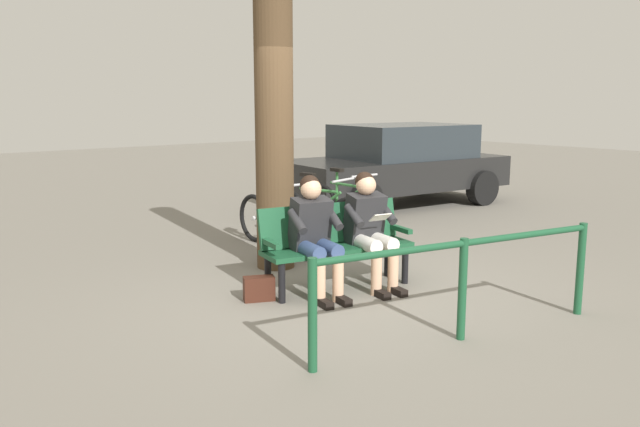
{
  "coord_description": "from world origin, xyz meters",
  "views": [
    {
      "loc": [
        4.22,
        4.72,
        1.97
      ],
      "look_at": [
        -0.05,
        -0.46,
        0.75
      ],
      "focal_mm": 36.27,
      "sensor_mm": 36.0,
      "label": 1
    }
  ],
  "objects": [
    {
      "name": "railing_fence",
      "position": [
        0.12,
        1.56,
        0.58
      ],
      "size": [
        2.75,
        0.63,
        0.85
      ],
      "rotation": [
        0.0,
        0.0,
        -0.21
      ],
      "color": "#194C2D",
      "rests_on": "ground"
    },
    {
      "name": "ground_plane",
      "position": [
        0.0,
        0.0,
        0.0
      ],
      "size": [
        40.0,
        40.0,
        0.0
      ],
      "primitive_type": "plane",
      "color": "slate"
    },
    {
      "name": "bicycle_red",
      "position": [
        -0.61,
        -2.05,
        0.36
      ],
      "size": [
        0.48,
        1.68,
        0.94
      ],
      "rotation": [
        0.0,
        0.0,
        1.58
      ],
      "color": "black",
      "rests_on": "ground"
    },
    {
      "name": "litter_bin",
      "position": [
        -0.62,
        -1.36,
        0.37
      ],
      "size": [
        0.39,
        0.39,
        0.74
      ],
      "color": "slate",
      "rests_on": "ground"
    },
    {
      "name": "tree_trunk",
      "position": [
        -0.06,
        -1.29,
        1.63
      ],
      "size": [
        0.44,
        0.44,
        3.27
      ],
      "primitive_type": "cylinder",
      "color": "#4C3823",
      "rests_on": "ground"
    },
    {
      "name": "bicycle_purple",
      "position": [
        -1.97,
        -2.22,
        0.36
      ],
      "size": [
        0.48,
        1.68,
        0.94
      ],
      "rotation": [
        0.0,
        0.0,
        1.56
      ],
      "color": "black",
      "rests_on": "ground"
    },
    {
      "name": "handbag",
      "position": [
        0.82,
        -0.35,
        0.12
      ],
      "size": [
        0.33,
        0.25,
        0.24
      ],
      "primitive_type": "cube",
      "rotation": [
        0.0,
        0.0,
        -0.43
      ],
      "color": "#3F1E14",
      "rests_on": "ground"
    },
    {
      "name": "bench",
      "position": [
        -0.07,
        -0.24,
        0.51
      ],
      "size": [
        1.66,
        0.8,
        0.87
      ],
      "rotation": [
        0.0,
        0.0,
        -0.21
      ],
      "color": "#194C2D",
      "rests_on": "ground"
    },
    {
      "name": "person_reading",
      "position": [
        -0.35,
        -0.02,
        0.66
      ],
      "size": [
        0.54,
        0.82,
        1.2
      ],
      "rotation": [
        0.0,
        0.0,
        -0.21
      ],
      "color": "#262628",
      "rests_on": "ground"
    },
    {
      "name": "person_companion",
      "position": [
        0.27,
        -0.15,
        0.66
      ],
      "size": [
        0.54,
        0.82,
        1.2
      ],
      "rotation": [
        0.0,
        0.0,
        -0.21
      ],
      "color": "#262628",
      "rests_on": "ground"
    },
    {
      "name": "parked_car",
      "position": [
        -4.37,
        -3.49,
        0.77
      ],
      "size": [
        4.37,
        2.36,
        1.47
      ],
      "rotation": [
        0.0,
        0.0,
        -0.11
      ],
      "color": "black",
      "rests_on": "ground"
    },
    {
      "name": "bicycle_blue",
      "position": [
        -1.32,
        -2.03,
        0.36
      ],
      "size": [
        0.57,
        1.65,
        0.94
      ],
      "rotation": [
        0.0,
        0.0,
        1.81
      ],
      "color": "black",
      "rests_on": "ground"
    }
  ]
}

